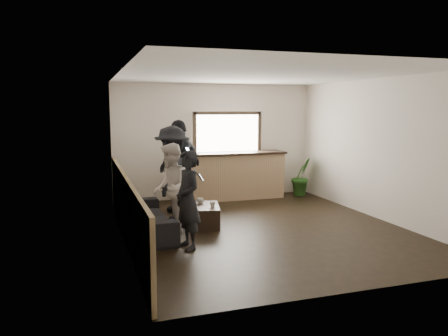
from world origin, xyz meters
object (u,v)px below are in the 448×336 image
object	(u,v)px
person_b	(171,189)
person_d	(180,166)
person_c	(173,174)
sofa	(144,216)
person_a	(188,200)
cup_a	(200,201)
potted_plant	(301,176)
cup_b	(212,204)
bar_counter	(231,173)
coffee_table	(206,215)

from	to	relation	value
person_b	person_d	world-z (taller)	person_d
person_c	sofa	bearing A→B (deg)	-18.64
person_a	sofa	bearing A→B (deg)	-164.54
cup_a	sofa	bearing A→B (deg)	-162.13
sofa	cup_a	size ratio (longest dim) A/B	16.63
sofa	potted_plant	distance (m)	4.82
cup_b	person_c	world-z (taller)	person_c
cup_a	person_b	bearing A→B (deg)	-141.58
person_a	person_c	size ratio (longest dim) A/B	0.84
person_b	bar_counter	bearing A→B (deg)	152.73
potted_plant	person_d	distance (m)	3.43
person_a	person_d	distance (m)	2.53
bar_counter	cup_a	distance (m)	2.40
cup_a	coffee_table	bearing A→B (deg)	-75.96
person_a	cup_b	bearing A→B (deg)	134.07
bar_counter	person_a	distance (m)	3.92
cup_a	person_c	world-z (taller)	person_c
sofa	person_a	bearing A→B (deg)	-153.26
sofa	potted_plant	world-z (taller)	potted_plant
cup_b	person_b	bearing A→B (deg)	-168.65
cup_a	cup_b	bearing A→B (deg)	-70.39
person_a	person_d	world-z (taller)	person_d
sofa	person_b	size ratio (longest dim) A/B	1.32
bar_counter	person_c	xyz separation A→B (m)	(-1.76, -1.62, 0.29)
bar_counter	sofa	world-z (taller)	bar_counter
cup_a	person_b	distance (m)	0.94
person_d	person_c	bearing A→B (deg)	30.68
person_d	person_b	bearing A→B (deg)	36.80
potted_plant	person_c	bearing A→B (deg)	-158.08
person_c	cup_b	bearing A→B (deg)	61.23
coffee_table	potted_plant	bearing A→B (deg)	33.41
coffee_table	person_d	xyz separation A→B (m)	(-0.21, 1.27, 0.79)
cup_a	person_c	size ratio (longest dim) A/B	0.07
coffee_table	cup_b	size ratio (longest dim) A/B	8.45
cup_a	person_a	distance (m)	1.58
person_b	person_d	distance (m)	1.69
bar_counter	person_a	bearing A→B (deg)	-118.70
sofa	potted_plant	bearing A→B (deg)	-63.35
person_a	person_b	world-z (taller)	person_b
coffee_table	potted_plant	world-z (taller)	potted_plant
person_b	sofa	bearing A→B (deg)	-100.55
sofa	person_c	distance (m)	1.18
sofa	person_a	distance (m)	1.29
bar_counter	person_c	world-z (taller)	bar_counter
coffee_table	cup_b	distance (m)	0.30
person_a	bar_counter	bearing A→B (deg)	139.46
person_a	cup_a	bearing A→B (deg)	146.09
sofa	coffee_table	world-z (taller)	sofa
bar_counter	cup_a	world-z (taller)	bar_counter
cup_a	person_d	size ratio (longest dim) A/B	0.06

